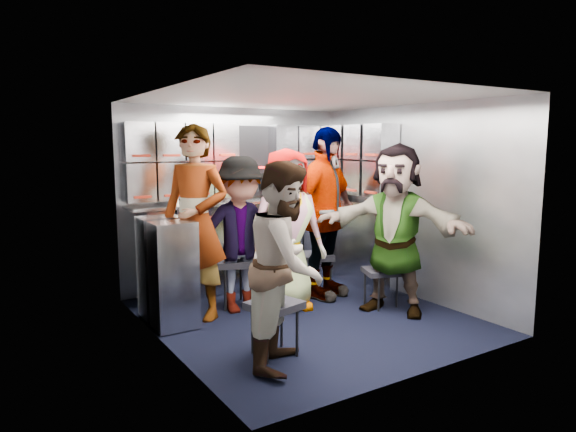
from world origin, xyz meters
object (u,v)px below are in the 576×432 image
jump_seat_mid_right (314,258)px  attendant_standing (195,223)px  attendant_arc_c (287,230)px  attendant_arc_b (240,235)px  attendant_arc_e (395,229)px  jump_seat_mid_left (233,264)px  jump_seat_center (278,263)px  attendant_arc_d (324,213)px  attendant_arc_a (286,265)px  jump_seat_near_right (381,273)px  jump_seat_near_left (274,308)px

jump_seat_mid_right → attendant_standing: 1.54m
attendant_arc_c → attendant_arc_b: bearing=163.9°
attendant_arc_b → attendant_arc_e: size_ratio=0.92×
jump_seat_mid_left → jump_seat_center: size_ratio=1.06×
attendant_arc_b → attendant_arc_d: (0.98, -0.07, 0.15)m
attendant_arc_c → jump_seat_mid_right: bearing=35.3°
attendant_arc_a → jump_seat_mid_right: bearing=3.5°
jump_seat_center → jump_seat_near_right: (0.85, -0.67, -0.08)m
jump_seat_near_left → attendant_arc_a: 0.43m
jump_seat_near_right → attendant_standing: size_ratio=0.23×
jump_seat_near_right → attendant_arc_d: (-0.29, 0.60, 0.58)m
jump_seat_mid_left → attendant_arc_a: bearing=-100.8°
jump_seat_center → jump_seat_mid_right: bearing=11.7°
jump_seat_near_left → jump_seat_mid_right: (1.27, 1.26, 0.01)m
jump_seat_center → attendant_arc_b: (-0.43, 0.01, 0.35)m
attendant_standing → attendant_arc_d: attendant_standing is taller
jump_seat_mid_left → attendant_arc_e: (1.28, -1.03, 0.41)m
attendant_arc_e → attendant_arc_a: bearing=-101.2°
jump_seat_mid_right → attendant_arc_e: attendant_arc_e is taller
attendant_arc_b → attendant_arc_a: bearing=-95.1°
attendant_arc_b → attendant_arc_d: attendant_arc_d is taller
jump_seat_near_right → attendant_arc_b: size_ratio=0.28×
jump_seat_near_left → attendant_arc_e: attendant_arc_e is taller
jump_seat_near_left → attendant_standing: 1.32m
jump_seat_near_right → jump_seat_near_left: bearing=-163.0°
jump_seat_center → attendant_standing: (-0.89, 0.05, 0.50)m
jump_seat_mid_right → attendant_arc_d: bearing=-90.0°
attendant_arc_c → jump_seat_center: bearing=97.2°
jump_seat_center → jump_seat_near_right: jump_seat_center is taller
jump_seat_mid_right → attendant_arc_b: 1.06m
attendant_standing → attendant_arc_d: bearing=46.8°
jump_seat_near_left → jump_seat_near_right: 1.64m
jump_seat_mid_left → attendant_arc_d: (0.98, -0.25, 0.49)m
jump_seat_near_left → jump_seat_mid_right: size_ratio=0.92×
attendant_arc_c → attendant_arc_d: size_ratio=0.88×
attendant_arc_a → attendant_arc_d: attendant_arc_d is taller
attendant_arc_a → attendant_arc_d: size_ratio=0.84×
jump_seat_center → attendant_arc_d: bearing=-6.8°
jump_seat_near_left → jump_seat_near_right: jump_seat_near_left is taller
attendant_arc_a → jump_seat_mid_left: bearing=34.2°
jump_seat_mid_right → attendant_standing: size_ratio=0.26×
jump_seat_mid_right → jump_seat_near_right: 0.84m
attendant_standing → attendant_arc_b: size_ratio=1.20×
attendant_arc_e → jump_seat_mid_right: bearing=168.8°
attendant_arc_a → attendant_arc_c: 1.35m
attendant_standing → jump_seat_near_right: bearing=29.0°
jump_seat_near_left → attendant_arc_e: (1.57, 0.30, 0.45)m
attendant_standing → attendant_arc_e: attendant_standing is taller
jump_seat_mid_left → attendant_arc_e: 1.69m
jump_seat_near_left → jump_seat_center: size_ratio=0.88×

